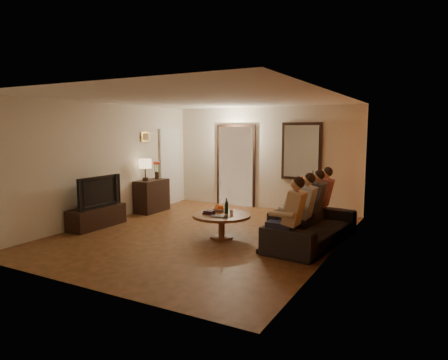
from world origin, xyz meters
The scene contains 33 objects.
floor centered at (0.00, 0.00, 0.00)m, with size 5.00×6.00×0.01m, color #493013.
ceiling centered at (0.00, 0.00, 2.60)m, with size 5.00×6.00×0.01m, color white.
back_wall centered at (0.00, 3.00, 1.30)m, with size 5.00×0.02×2.60m, color beige.
front_wall centered at (0.00, -3.00, 1.30)m, with size 5.00×0.02×2.60m, color beige.
left_wall centered at (-2.50, 0.00, 1.30)m, with size 0.02×6.00×2.60m, color beige.
right_wall centered at (2.50, 0.00, 1.30)m, with size 0.02×6.00×2.60m, color beige.
orange_accent centered at (2.49, 0.00, 1.30)m, with size 0.01×6.00×2.60m, color #C75422.
kitchen_doorway centered at (-0.80, 2.98, 1.05)m, with size 1.00×0.06×2.10m, color #FFE0A5.
door_trim centered at (-0.80, 2.97, 1.05)m, with size 1.12×0.04×2.22m, color black.
fridge_glimpse centered at (-0.55, 2.98, 0.90)m, with size 0.45×0.03×1.70m, color silver.
mirror_frame centered at (1.00, 2.96, 1.50)m, with size 1.00×0.05×1.40m, color black.
mirror_glass centered at (1.00, 2.93, 1.50)m, with size 0.86×0.02×1.26m, color white.
white_door centered at (-2.46, 2.30, 1.02)m, with size 0.06×0.85×2.04m, color white.
framed_art centered at (-2.47, 1.30, 1.85)m, with size 0.03×0.28×0.24m, color #B28C33.
art_canvas centered at (-2.46, 1.30, 1.85)m, with size 0.01×0.22×0.18m, color brown.
dresser centered at (-2.25, 1.23, 0.40)m, with size 0.45×0.89×0.79m, color black.
table_lamp centered at (-2.25, 1.01, 1.06)m, with size 0.30×0.30×0.54m, color beige, non-canonical shape.
flower_vase centered at (-2.25, 1.45, 1.01)m, with size 0.14×0.14×0.44m, color red, non-canonical shape.
tv_stand centered at (-2.25, -0.58, 0.21)m, with size 0.45×1.28×0.43m, color black.
tv centered at (-2.25, -0.58, 0.75)m, with size 0.15×1.13×0.65m, color black.
sofa centered at (2.05, 0.39, 0.34)m, with size 0.90×2.30×0.67m, color black.
person_a centered at (1.95, -0.51, 0.60)m, with size 0.60×0.40×1.20m, color tan, non-canonical shape.
person_b centered at (1.95, 0.09, 0.60)m, with size 0.60×0.40×1.20m, color tan, non-canonical shape.
person_c centered at (1.95, 0.69, 0.60)m, with size 0.60×0.40×1.20m, color tan, non-canonical shape.
person_d centered at (1.95, 1.29, 0.60)m, with size 0.60×0.40×1.20m, color tan, non-canonical shape.
dog centered at (1.58, 0.28, 0.28)m, with size 0.56×0.24×0.56m, color olive, non-canonical shape.
coffee_table centered at (0.44, -0.05, 0.23)m, with size 1.09×1.09×0.45m, color brown.
bowl centered at (0.26, 0.17, 0.48)m, with size 0.26×0.26×0.06m, color white.
oranges centered at (0.26, 0.17, 0.55)m, with size 0.20×0.20×0.08m, color #E45113, non-canonical shape.
wine_bottle centered at (0.49, 0.05, 0.60)m, with size 0.07×0.07×0.31m, color black, non-canonical shape.
wine_glass centered at (0.62, 0.00, 0.50)m, with size 0.06×0.06×0.10m, color silver.
book_stack centered at (0.22, -0.15, 0.48)m, with size 0.20×0.15×0.07m, color black, non-canonical shape.
laptop centered at (0.54, -0.33, 0.46)m, with size 0.33×0.21×0.03m, color black.
Camera 1 is at (3.99, -6.47, 2.03)m, focal length 32.00 mm.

